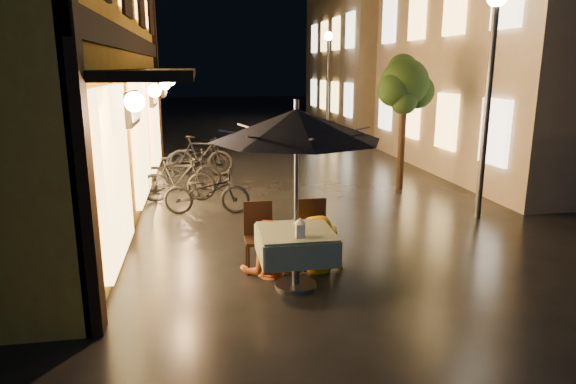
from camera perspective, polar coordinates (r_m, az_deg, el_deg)
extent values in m
plane|color=black|center=(7.71, 8.06, -8.09)|extent=(90.00, 90.00, 0.00)
cube|color=orange|center=(11.36, -28.83, 15.39)|extent=(4.50, 11.00, 7.00)
cube|color=black|center=(10.87, -16.85, 15.55)|extent=(0.12, 11.00, 0.35)
cube|color=black|center=(10.81, -13.57, 12.84)|extent=(1.20, 10.50, 0.12)
cube|color=#FFC665|center=(7.53, -18.64, 1.92)|extent=(0.10, 2.20, 2.40)
cube|color=#FFC665|center=(10.95, -16.01, 5.60)|extent=(0.10, 2.20, 2.40)
cube|color=#FFC665|center=(14.41, -14.62, 7.52)|extent=(0.10, 2.20, 2.40)
cube|color=tan|center=(16.50, 27.25, 13.65)|extent=(7.00, 9.00, 6.50)
cube|color=#FFC665|center=(11.85, 21.99, 6.20)|extent=(0.10, 1.00, 1.40)
cube|color=#FFC665|center=(13.76, 17.20, 7.49)|extent=(0.10, 1.00, 1.40)
cube|color=#FFC665|center=(13.77, 18.07, 19.14)|extent=(0.10, 1.00, 1.40)
cube|color=#FFC665|center=(15.74, 13.58, 8.43)|extent=(0.10, 1.00, 1.40)
cube|color=#FFC665|center=(15.75, 14.18, 18.62)|extent=(0.10, 1.00, 1.40)
cube|color=#FFC665|center=(17.77, 10.77, 9.13)|extent=(0.10, 1.00, 1.40)
cube|color=#FFC665|center=(17.78, 11.19, 18.16)|extent=(0.10, 1.00, 1.40)
cube|color=tan|center=(26.66, 12.02, 14.83)|extent=(7.00, 10.00, 7.00)
cube|color=#FFC665|center=(21.94, 6.71, 10.10)|extent=(0.10, 1.00, 1.40)
cube|color=#FFC665|center=(21.95, 6.92, 17.41)|extent=(0.10, 1.00, 1.40)
cube|color=#FFC665|center=(24.05, 5.20, 10.45)|extent=(0.10, 1.00, 1.40)
cube|color=#FFC665|center=(24.06, 5.35, 17.12)|extent=(0.10, 1.00, 1.40)
cube|color=#FFC665|center=(26.18, 3.94, 10.73)|extent=(0.10, 1.00, 1.40)
cube|color=#FFC665|center=(26.19, 4.04, 16.86)|extent=(0.10, 1.00, 1.40)
cube|color=#FFC665|center=(28.32, 2.86, 10.97)|extent=(0.10, 1.00, 1.40)
cube|color=#FFC665|center=(28.32, 2.93, 16.63)|extent=(0.10, 1.00, 1.40)
cylinder|color=black|center=(12.35, 12.50, 5.26)|extent=(0.16, 0.16, 2.20)
sphere|color=black|center=(12.23, 12.85, 11.76)|extent=(1.10, 1.10, 1.10)
sphere|color=black|center=(12.46, 14.13, 10.80)|extent=(0.80, 0.80, 0.80)
sphere|color=black|center=(11.98, 11.74, 11.06)|extent=(0.76, 0.76, 0.76)
sphere|color=black|center=(12.52, 12.60, 13.19)|extent=(0.70, 0.70, 0.70)
sphere|color=black|center=(11.98, 12.76, 9.81)|extent=(0.60, 0.60, 0.60)
cylinder|color=#59595E|center=(10.29, 21.19, 8.09)|extent=(0.12, 0.12, 4.00)
cylinder|color=#59595E|center=(21.47, 4.42, 11.41)|extent=(0.12, 0.12, 4.00)
sphere|color=#FFEFBF|center=(21.49, 4.52, 16.88)|extent=(0.36, 0.36, 0.36)
cylinder|color=#59595E|center=(6.82, 0.87, -7.64)|extent=(0.10, 0.10, 0.72)
cylinder|color=#59595E|center=(6.96, 0.86, -10.25)|extent=(0.56, 0.56, 0.04)
cube|color=#2A5033|center=(6.69, 0.89, -4.53)|extent=(0.95, 0.95, 0.06)
cube|color=#2A5033|center=(6.85, 4.81, -5.61)|extent=(0.04, 0.95, 0.33)
cube|color=#2A5033|center=(6.68, -3.15, -6.09)|extent=(0.04, 0.95, 0.33)
cube|color=#2A5033|center=(7.19, 0.17, -4.61)|extent=(0.95, 0.04, 0.33)
cube|color=#2A5033|center=(6.31, 1.69, -7.28)|extent=(0.95, 0.04, 0.33)
cylinder|color=#59595E|center=(6.58, 0.90, -1.22)|extent=(0.05, 0.05, 2.30)
cone|color=black|center=(6.39, 0.93, 7.47)|extent=(2.18, 2.18, 0.39)
cylinder|color=#59595E|center=(6.37, 0.94, 9.71)|extent=(0.06, 0.06, 0.12)
cube|color=black|center=(7.34, -3.16, -5.35)|extent=(0.42, 0.42, 0.05)
cube|color=black|center=(7.44, -3.36, -3.06)|extent=(0.42, 0.04, 0.55)
cylinder|color=black|center=(7.24, -4.39, -7.64)|extent=(0.04, 0.04, 0.43)
cylinder|color=black|center=(7.27, -1.54, -7.48)|extent=(0.04, 0.04, 0.43)
cylinder|color=black|center=(7.57, -4.66, -6.66)|extent=(0.04, 0.04, 0.43)
cylinder|color=black|center=(7.61, -1.94, -6.52)|extent=(0.04, 0.04, 0.43)
cube|color=black|center=(7.47, 2.97, -5.01)|extent=(0.42, 0.42, 0.05)
cube|color=black|center=(7.57, 2.67, -2.76)|extent=(0.42, 0.04, 0.55)
cylinder|color=black|center=(7.35, 1.88, -7.27)|extent=(0.04, 0.04, 0.43)
cylinder|color=black|center=(7.42, 4.62, -7.08)|extent=(0.04, 0.04, 0.43)
cylinder|color=black|center=(7.68, 1.33, -6.32)|extent=(0.04, 0.04, 0.43)
cylinder|color=black|center=(7.75, 3.96, -6.16)|extent=(0.04, 0.04, 0.43)
cube|color=white|center=(6.40, 1.35, -4.26)|extent=(0.11, 0.11, 0.18)
cube|color=#FFD88C|center=(6.40, 1.35, -4.35)|extent=(0.07, 0.07, 0.12)
cone|color=white|center=(6.36, 1.35, -3.19)|extent=(0.16, 0.16, 0.07)
imported|color=#C55B1E|center=(7.13, -2.46, -3.23)|extent=(0.76, 0.60, 1.54)
imported|color=#FFAF00|center=(7.24, 3.36, -2.86)|extent=(1.09, 0.73, 1.57)
imported|color=black|center=(10.26, -9.01, 0.01)|extent=(1.74, 0.76, 0.89)
imported|color=black|center=(11.33, -12.14, 1.38)|extent=(1.64, 0.54, 0.97)
imported|color=black|center=(12.21, -11.76, 2.26)|extent=(1.85, 0.66, 0.97)
imported|color=black|center=(14.01, -9.68, 4.01)|extent=(1.84, 0.99, 1.06)
imported|color=black|center=(14.17, -10.08, 3.81)|extent=(1.86, 1.16, 0.92)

